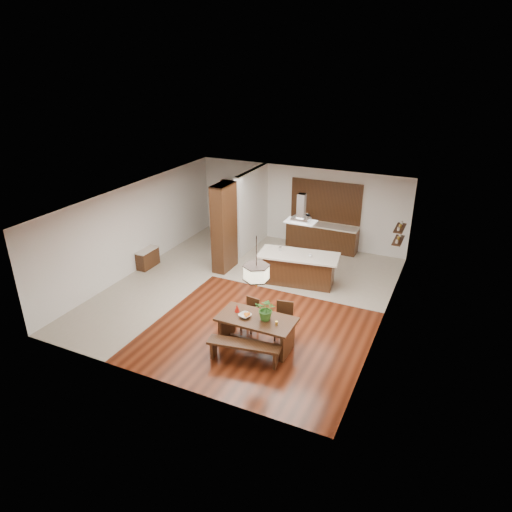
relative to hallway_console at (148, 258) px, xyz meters
The scene contains 25 objects.
room_shell 4.20m from the hallway_console, ahead, with size 9.00×9.04×2.92m.
tile_hallway 1.12m from the hallway_console, 10.68° to the right, with size 2.50×9.00×0.01m, color #B5AA97.
tile_kitchen 5.57m from the hallway_console, 24.44° to the left, with size 5.50×4.00×0.01m, color #B5AA97.
soffit_band 4.60m from the hallway_console, ahead, with size 8.00×9.00×0.02m, color #431B10.
partition_pier 2.85m from the hallway_console, 22.54° to the left, with size 0.45×1.00×2.90m, color black.
partition_stub 4.09m from the hallway_console, 52.14° to the left, with size 0.18×2.40×2.90m, color silver.
hallway_console is the anchor object (origin of this frame).
hallway_doorway 4.41m from the hallway_console, 75.20° to the left, with size 1.10×0.20×2.10m, color black.
rear_counter 6.26m from the hallway_console, 39.75° to the left, with size 2.60×0.62×0.95m.
kitchen_window 6.58m from the hallway_console, 41.53° to the left, with size 2.60×0.08×1.50m, color #95572C.
shelf_lower 8.12m from the hallway_console, 17.35° to the left, with size 0.26×0.90×0.04m, color black.
shelf_upper 8.18m from the hallway_console, 17.35° to the left, with size 0.26×0.90×0.04m, color black.
dining_table 5.85m from the hallway_console, 26.29° to the right, with size 1.88×0.94×0.78m.
dining_bench 6.17m from the hallway_console, 31.94° to the right, with size 1.72×0.38×0.48m, color black, non-canonical shape.
dining_chair_left 5.18m from the hallway_console, 22.89° to the right, with size 0.38×0.38×0.87m, color black, non-canonical shape.
dining_chair_right 6.05m from the hallway_console, 19.43° to the right, with size 0.43×0.43×0.97m, color black, non-canonical shape.
pendant_lantern 6.15m from the hallway_console, 26.29° to the right, with size 0.64×0.64×1.31m, color beige, non-canonical shape.
foliage_plant 6.08m from the hallway_console, 24.85° to the right, with size 0.50×0.44×0.56m, color #336D24.
fruit_bowl 5.64m from the hallway_console, 28.08° to the right, with size 0.29×0.29×0.07m, color beige.
napkin_cone 5.34m from the hallway_console, 28.23° to the right, with size 0.13×0.13×0.20m, color #AF160C.
gold_ornament 6.39m from the hallway_console, 24.64° to the right, with size 0.06×0.06×0.09m, color gold.
kitchen_island 5.11m from the hallway_console, 11.35° to the left, with size 2.56×1.40×1.00m.
range_hood 5.54m from the hallway_console, 11.40° to the left, with size 0.90×0.55×0.87m, color silver, non-canonical shape.
island_cup 5.51m from the hallway_console, ahead, with size 0.11×0.11×0.09m, color white.
microwave 5.73m from the hallway_console, 44.73° to the left, with size 0.49×0.33×0.27m, color silver.
Camera 1 is at (5.40, -10.91, 6.56)m, focal length 32.00 mm.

